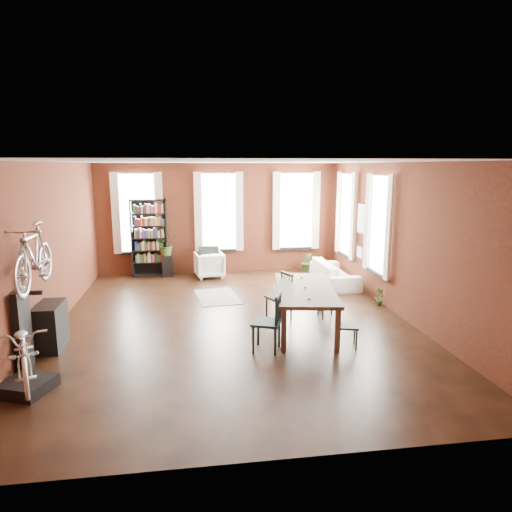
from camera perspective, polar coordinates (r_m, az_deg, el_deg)
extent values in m
plane|color=black|center=(9.41, -2.72, -8.19)|extent=(9.00, 9.00, 0.00)
cube|color=silver|center=(8.87, -2.92, 11.69)|extent=(7.00, 9.00, 0.04)
cube|color=#451B11|center=(13.45, -4.67, 4.70)|extent=(7.00, 0.04, 3.20)
cube|color=#451B11|center=(4.67, 2.55, -7.92)|extent=(7.00, 0.04, 3.20)
cube|color=#451B11|center=(9.35, -24.69, 0.79)|extent=(0.04, 9.00, 3.20)
cube|color=#451B11|center=(9.96, 17.66, 1.88)|extent=(0.04, 9.00, 3.20)
cube|color=white|center=(13.45, -14.54, 5.23)|extent=(1.00, 0.04, 2.20)
cube|color=beige|center=(13.38, -14.57, 5.20)|extent=(1.40, 0.06, 2.30)
cube|color=white|center=(13.40, -4.68, 5.53)|extent=(1.00, 0.04, 2.20)
cube|color=beige|center=(13.33, -4.66, 5.50)|extent=(1.40, 0.06, 2.30)
cube|color=white|center=(13.73, 4.99, 5.67)|extent=(1.00, 0.04, 2.20)
cube|color=beige|center=(13.67, 5.06, 5.64)|extent=(1.40, 0.06, 2.30)
cube|color=white|center=(10.82, 15.29, 3.80)|extent=(0.04, 1.00, 2.20)
cube|color=beige|center=(10.79, 14.95, 3.80)|extent=(0.06, 1.40, 2.30)
cube|color=white|center=(12.85, 11.40, 5.10)|extent=(0.04, 1.00, 2.20)
cube|color=beige|center=(12.83, 11.10, 5.10)|extent=(0.06, 1.40, 2.30)
cube|color=black|center=(11.82, 13.13, 4.51)|extent=(0.04, 0.55, 0.75)
cube|color=black|center=(11.95, 12.95, 0.46)|extent=(0.04, 0.45, 0.35)
cube|color=brown|center=(8.96, 6.10, -6.51)|extent=(1.45, 2.54, 0.82)
cube|color=#173033|center=(7.86, 1.32, -8.27)|extent=(0.61, 0.61, 1.01)
cube|color=black|center=(9.39, 2.88, -5.14)|extent=(0.59, 0.59, 0.97)
cube|color=black|center=(8.18, 11.34, -8.52)|extent=(0.44, 0.44, 0.79)
cube|color=#1B393C|center=(9.66, 8.95, -5.28)|extent=(0.39, 0.39, 0.81)
cube|color=black|center=(13.34, -13.19, 2.21)|extent=(1.00, 0.32, 2.20)
imported|color=white|center=(13.01, -5.86, -0.93)|extent=(0.87, 0.83, 0.79)
imported|color=beige|center=(12.35, 9.80, -1.64)|extent=(0.61, 2.08, 0.81)
cube|color=black|center=(11.13, -4.87, -5.09)|extent=(1.11, 1.61, 0.01)
cube|color=black|center=(7.40, -26.70, -14.30)|extent=(0.80, 0.80, 0.18)
cube|color=black|center=(7.89, -27.04, -8.37)|extent=(0.16, 0.60, 1.30)
cube|color=black|center=(8.74, -24.28, -7.99)|extent=(0.40, 0.80, 0.80)
cube|color=black|center=(13.32, -10.98, -1.19)|extent=(0.31, 0.31, 0.61)
imported|color=#2D5923|center=(13.74, 6.30, -1.41)|extent=(0.33, 0.59, 0.26)
imported|color=#2C5E25|center=(10.79, 15.14, -5.60)|extent=(0.33, 0.46, 0.15)
imported|color=silver|center=(7.03, -27.25, -7.68)|extent=(0.84, 1.01, 1.65)
imported|color=#A5A8AD|center=(7.47, -26.24, 2.39)|extent=(0.47, 1.00, 1.66)
imported|color=#304E1F|center=(13.21, -11.13, 1.14)|extent=(0.79, 0.82, 0.50)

